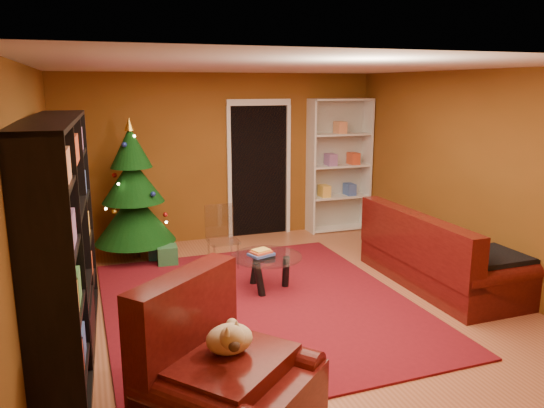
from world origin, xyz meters
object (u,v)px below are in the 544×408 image
object	(u,v)px
gift_box_teal	(159,250)
gift_box_red	(139,241)
dog	(229,339)
rug	(259,304)
media_unit	(62,241)
armchair	(232,372)
white_bookshelf	(339,166)
coffee_table	(267,272)
sofa	(442,247)
acrylic_chair	(223,241)
gift_box_green	(167,255)
christmas_tree	(133,191)

from	to	relation	value
gift_box_teal	gift_box_red	bearing A→B (deg)	109.10
dog	rug	bearing A→B (deg)	25.79
media_unit	armchair	distance (m)	2.03
white_bookshelf	dog	distance (m)	5.52
dog	coffee_table	distance (m)	2.62
rug	sofa	xyz separation A→B (m)	(2.33, -0.11, 0.46)
acrylic_chair	gift_box_red	bearing A→B (deg)	126.98
gift_box_teal	gift_box_green	distance (m)	0.27
rug	acrylic_chair	size ratio (longest dim) A/B	5.03
media_unit	sofa	bearing A→B (deg)	7.11
dog	gift_box_green	bearing A→B (deg)	47.92
coffee_table	sofa	bearing A→B (deg)	-13.77
christmas_tree	coffee_table	size ratio (longest dim) A/B	2.38
gift_box_green	gift_box_red	distance (m)	0.94
armchair	sofa	xyz separation A→B (m)	(3.18, 1.90, 0.03)
dog	sofa	distance (m)	3.67
rug	gift_box_teal	bearing A→B (deg)	112.73
christmas_tree	gift_box_teal	distance (m)	0.91
media_unit	christmas_tree	distance (m)	2.76
media_unit	gift_box_green	distance (m)	2.65
media_unit	gift_box_green	xyz separation A→B (m)	(1.21, 2.17, -0.94)
rug	media_unit	bearing A→B (deg)	-167.33
media_unit	armchair	world-z (taller)	media_unit
gift_box_green	gift_box_teal	bearing A→B (deg)	106.01
armchair	gift_box_green	bearing A→B (deg)	47.87
gift_box_red	armchair	world-z (taller)	armchair
media_unit	gift_box_red	world-z (taller)	media_unit
gift_box_red	sofa	world-z (taller)	sofa
rug	gift_box_green	xyz separation A→B (m)	(-0.76, 1.73, 0.12)
rug	white_bookshelf	xyz separation A→B (m)	(2.26, 2.60, 1.09)
gift_box_green	dog	size ratio (longest dim) A/B	0.67
gift_box_teal	armchair	distance (m)	4.01
gift_box_green	gift_box_red	xyz separation A→B (m)	(-0.29, 0.90, -0.01)
gift_box_teal	dog	distance (m)	3.96
christmas_tree	gift_box_red	size ratio (longest dim) A/B	8.34
dog	acrylic_chair	bearing A→B (deg)	35.94
sofa	rug	bearing A→B (deg)	86.77
rug	armchair	xyz separation A→B (m)	(-0.85, -2.01, 0.43)
gift_box_red	coffee_table	size ratio (longest dim) A/B	0.29
rug	gift_box_red	size ratio (longest dim) A/B	16.01
gift_box_red	coffee_table	xyz separation A→B (m)	(1.29, -2.22, 0.10)
christmas_tree	gift_box_red	world-z (taller)	christmas_tree
sofa	gift_box_green	bearing A→B (deg)	58.71
armchair	coffee_table	bearing A→B (deg)	25.12
gift_box_red	armchair	xyz separation A→B (m)	(0.20, -4.63, 0.32)
gift_box_teal	coffee_table	bearing A→B (deg)	-55.98
rug	media_unit	xyz separation A→B (m)	(-1.96, -0.44, 1.06)
christmas_tree	gift_box_teal	size ratio (longest dim) A/B	7.49
christmas_tree	coffee_table	distance (m)	2.36
armchair	coffee_table	xyz separation A→B (m)	(1.08, 2.42, -0.22)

